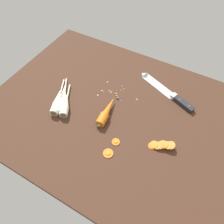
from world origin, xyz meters
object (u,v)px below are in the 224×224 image
object	(u,v)px
parsnip_front	(64,100)
carrot_slice_stray_near	(116,142)
parsnip_back	(58,103)
carrot_slice_stack	(161,145)
whole_carrot	(107,111)
parsnip_mid_left	(65,104)
parsnip_mid_right	(58,101)
chefs_knife	(165,90)
carrot_slice_stray_mid	(108,153)

from	to	relation	value
parsnip_front	carrot_slice_stray_near	world-z (taller)	parsnip_front
parsnip_back	carrot_slice_stack	world-z (taller)	parsnip_back
whole_carrot	carrot_slice_stray_near	xyz separation A→B (cm)	(10.84, -10.99, -1.74)
parsnip_mid_left	parsnip_mid_right	world-z (taller)	same
parsnip_mid_left	carrot_slice_stack	size ratio (longest dim) A/B	1.82
chefs_knife	carrot_slice_stack	bearing A→B (deg)	-71.88
carrot_slice_stray_near	parsnip_mid_left	bearing A→B (deg)	170.37
carrot_slice_stray_near	carrot_slice_stray_mid	size ratio (longest dim) A/B	0.81
carrot_slice_stack	carrot_slice_stray_mid	size ratio (longest dim) A/B	2.44
whole_carrot	carrot_slice_stack	bearing A→B (deg)	-7.11
parsnip_front	carrot_slice_stack	xyz separation A→B (cm)	(50.27, 0.26, -0.75)
chefs_knife	parsnip_mid_right	xyz separation A→B (cm)	(-42.41, -33.24, 1.33)
parsnip_front	parsnip_mid_left	distance (cm)	3.11
parsnip_mid_left	carrot_slice_stack	distance (cm)	47.98
parsnip_mid_right	carrot_slice_stack	xyz separation A→B (cm)	(52.50, 2.42, -0.75)
parsnip_front	carrot_slice_stray_mid	size ratio (longest dim) A/B	4.69
chefs_knife	parsnip_mid_left	size ratio (longest dim) A/B	1.75
parsnip_back	carrot_slice_stray_mid	world-z (taller)	parsnip_back
carrot_slice_stray_mid	carrot_slice_stray_near	bearing A→B (deg)	87.93
chefs_knife	parsnip_mid_right	distance (cm)	53.90
parsnip_mid_left	carrot_slice_stray_near	world-z (taller)	parsnip_mid_left
parsnip_mid_left	carrot_slice_stray_near	size ratio (longest dim) A/B	5.49
chefs_knife	carrot_slice_stray_mid	size ratio (longest dim) A/B	7.77
whole_carrot	parsnip_front	xyz separation A→B (cm)	(-21.74, -3.82, -0.12)
parsnip_mid_left	carrot_slice_stray_mid	xyz separation A→B (cm)	(30.00, -11.37, -1.62)
parsnip_front	carrot_slice_stray_near	xyz separation A→B (cm)	(32.58, -7.17, -1.62)
parsnip_mid_right	carrot_slice_stray_mid	distance (cm)	36.39
parsnip_mid_left	carrot_slice_stray_mid	bearing A→B (deg)	-20.75
parsnip_mid_left	carrot_slice_stray_mid	distance (cm)	32.12
chefs_knife	parsnip_mid_left	distance (cm)	50.30
whole_carrot	parsnip_mid_left	size ratio (longest dim) A/B	1.11
parsnip_mid_right	carrot_slice_stray_near	world-z (taller)	parsnip_mid_right
chefs_knife	carrot_slice_stray_mid	xyz separation A→B (cm)	(-7.84, -44.48, -0.29)
whole_carrot	parsnip_mid_right	bearing A→B (deg)	-166.00
parsnip_front	carrot_slice_stack	bearing A→B (deg)	0.29
chefs_knife	carrot_slice_stray_near	size ratio (longest dim) A/B	9.64
whole_carrot	parsnip_mid_left	distance (cm)	20.26
chefs_knife	carrot_slice_stray_mid	bearing A→B (deg)	-99.99
carrot_slice_stray_mid	parsnip_mid_left	bearing A→B (deg)	159.25
chefs_knife	carrot_slice_stray_near	xyz separation A→B (cm)	(-7.61, -38.25, -0.29)
parsnip_mid_right	carrot_slice_stray_near	size ratio (longest dim) A/B	5.96
whole_carrot	parsnip_mid_right	size ratio (longest dim) A/B	1.02
chefs_knife	parsnip_back	xyz separation A→B (cm)	(-41.51, -34.48, 1.33)
whole_carrot	parsnip_mid_left	bearing A→B (deg)	-163.20
parsnip_mid_right	parsnip_back	size ratio (longest dim) A/B	1.12
chefs_knife	carrot_slice_stray_near	bearing A→B (deg)	-101.25
chefs_knife	parsnip_back	size ratio (longest dim) A/B	1.81
chefs_knife	parsnip_mid_left	xyz separation A→B (cm)	(-37.84, -33.12, 1.33)
parsnip_mid_left	parsnip_mid_right	distance (cm)	4.57
whole_carrot	parsnip_back	distance (cm)	24.16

